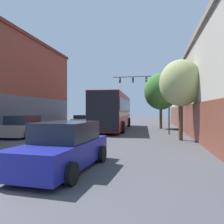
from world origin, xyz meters
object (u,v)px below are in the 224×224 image
(bus, at_px, (114,110))
(street_lamp, at_px, (169,103))
(parked_car_left_near, at_px, (24,127))
(parked_car_left_mid, at_px, (83,120))
(hatchback_foreground, at_px, (64,147))
(traffic_signal_gantry, at_px, (146,87))
(street_tree_near, at_px, (181,83))
(street_tree_far, at_px, (161,91))

(bus, distance_m, street_lamp, 6.20)
(parked_car_left_near, height_order, parked_car_left_mid, parked_car_left_near)
(hatchback_foreground, xyz_separation_m, traffic_signal_gantry, (1.31, 28.00, 4.82))
(parked_car_left_near, xyz_separation_m, street_tree_near, (10.57, 0.17, 2.82))
(hatchback_foreground, height_order, street_lamp, street_lamp)
(street_lamp, height_order, street_tree_near, street_tree_near)
(bus, bearing_deg, parked_car_left_near, 142.24)
(street_lamp, distance_m, street_tree_near, 3.71)
(bus, relative_size, street_tree_near, 2.42)
(parked_car_left_mid, relative_size, street_tree_near, 0.92)
(bus, xyz_separation_m, hatchback_foreground, (1.22, -14.63, -1.19))
(street_tree_far, bearing_deg, street_lamp, -84.48)
(street_tree_near, bearing_deg, bus, 128.33)
(parked_car_left_mid, distance_m, traffic_signal_gantry, 11.76)
(hatchback_foreground, distance_m, street_lamp, 11.90)
(parked_car_left_mid, xyz_separation_m, street_lamp, (10.28, -9.51, 1.84))
(traffic_signal_gantry, bearing_deg, bus, -100.74)
(parked_car_left_near, height_order, street_lamp, street_lamp)
(parked_car_left_near, height_order, street_tree_near, street_tree_near)
(hatchback_foreground, relative_size, parked_car_left_near, 0.96)
(hatchback_foreground, distance_m, street_tree_near, 9.19)
(parked_car_left_mid, bearing_deg, traffic_signal_gantry, -46.49)
(street_lamp, bearing_deg, parked_car_left_mid, 137.22)
(bus, xyz_separation_m, street_tree_far, (4.57, 1.68, 1.91))
(bus, distance_m, street_tree_far, 5.23)
(bus, relative_size, street_lamp, 2.77)
(street_tree_far, bearing_deg, traffic_signal_gantry, 99.86)
(parked_car_left_near, relative_size, traffic_signal_gantry, 0.56)
(parked_car_left_near, distance_m, parked_car_left_mid, 13.22)
(bus, distance_m, street_tree_near, 9.12)
(street_lamp, relative_size, street_tree_near, 0.87)
(bus, bearing_deg, traffic_signal_gantry, -13.74)
(hatchback_foreground, xyz_separation_m, parked_car_left_near, (-6.23, 7.42, 0.01))
(street_tree_near, bearing_deg, street_lamp, 97.92)
(bus, distance_m, parked_car_left_mid, 8.05)
(hatchback_foreground, bearing_deg, street_tree_near, -26.18)
(bus, distance_m, traffic_signal_gantry, 14.09)
(street_lamp, bearing_deg, street_tree_near, -82.08)
(traffic_signal_gantry, bearing_deg, street_lamp, -81.46)
(traffic_signal_gantry, xyz_separation_m, street_tree_near, (3.03, -20.41, -2.00))
(parked_car_left_near, height_order, street_tree_far, street_tree_far)
(hatchback_foreground, distance_m, street_tree_far, 16.93)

